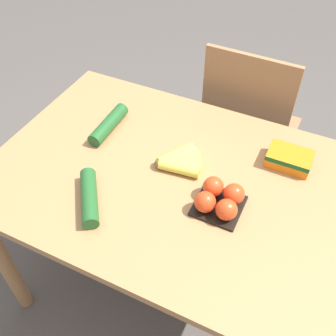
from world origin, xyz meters
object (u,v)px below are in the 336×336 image
object	(u,v)px
chair	(247,131)
carrot_bag	(289,158)
banana_bunch	(178,161)
tomato_pack	(219,199)
cucumber_near	(89,197)
cucumber_far	(109,124)

from	to	relation	value
chair	carrot_bag	world-z (taller)	chair
banana_bunch	carrot_bag	bearing A→B (deg)	26.75
carrot_bag	tomato_pack	bearing A→B (deg)	-117.97
cucumber_near	cucumber_far	world-z (taller)	same
chair	tomato_pack	distance (m)	0.77
carrot_bag	chair	bearing A→B (deg)	119.94
cucumber_far	carrot_bag	bearing A→B (deg)	9.63
tomato_pack	cucumber_near	distance (m)	0.40
banana_bunch	tomato_pack	world-z (taller)	tomato_pack
tomato_pack	cucumber_near	size ratio (longest dim) A/B	0.72
banana_bunch	carrot_bag	size ratio (longest dim) A/B	1.07
chair	banana_bunch	size ratio (longest dim) A/B	5.98
chair	cucumber_near	world-z (taller)	chair
cucumber_near	chair	bearing A→B (deg)	72.14
banana_bunch	carrot_bag	distance (m)	0.38
chair	cucumber_near	distance (m)	0.95
banana_bunch	tomato_pack	size ratio (longest dim) A/B	1.09
cucumber_far	tomato_pack	bearing A→B (deg)	-18.73
tomato_pack	carrot_bag	distance (m)	0.32
carrot_bag	cucumber_far	xyz separation A→B (m)	(-0.66, -0.11, -0.00)
chair	cucumber_far	bearing A→B (deg)	53.60
chair	tomato_pack	size ratio (longest dim) A/B	6.50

